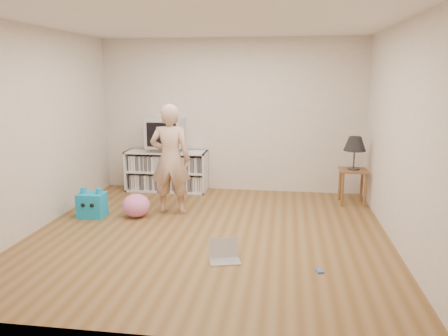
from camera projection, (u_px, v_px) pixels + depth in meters
name	position (u px, v px, depth m)	size (l,w,h in m)	color
ground	(209.00, 234.00, 5.57)	(4.50, 4.50, 0.00)	brown
walls	(208.00, 133.00, 5.30)	(4.52, 4.52, 2.60)	silver
ceiling	(207.00, 21.00, 5.02)	(4.50, 4.50, 0.01)	white
media_unit	(167.00, 171.00, 7.62)	(1.40, 0.45, 0.70)	white
dvd_deck	(166.00, 149.00, 7.52)	(0.45, 0.35, 0.07)	gray
crt_tv	(166.00, 133.00, 7.46)	(0.60, 0.53, 0.50)	#B5B5BB
side_table	(353.00, 178.00, 6.80)	(0.42, 0.42, 0.55)	brown
table_lamp	(355.00, 145.00, 6.69)	(0.34, 0.34, 0.52)	#333333
person	(170.00, 159.00, 6.27)	(0.58, 0.38, 1.60)	tan
laptop	(224.00, 254.00, 4.78)	(0.39, 0.34, 0.23)	silver
playing_cards	(320.00, 271.00, 4.49)	(0.07, 0.09, 0.02)	#4865C2
plush_blue	(92.00, 205.00, 6.21)	(0.37, 0.32, 0.42)	#0E94D2
plush_pink	(136.00, 205.00, 6.21)	(0.39, 0.39, 0.33)	pink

